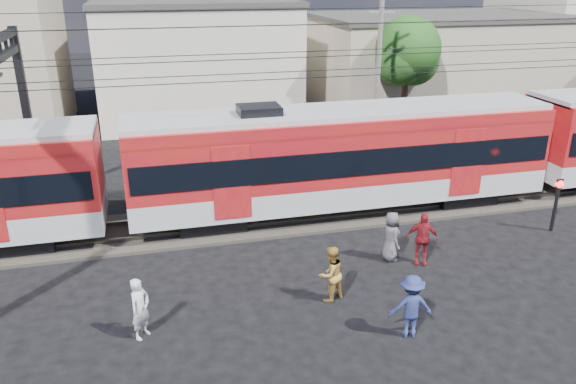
% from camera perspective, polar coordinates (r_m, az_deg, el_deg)
% --- Properties ---
extents(ground, '(120.00, 120.00, 0.00)m').
position_cam_1_polar(ground, '(15.30, 9.34, -14.36)').
color(ground, black).
rests_on(ground, ground).
extents(track_bed, '(70.00, 3.40, 0.12)m').
position_cam_1_polar(track_bed, '(21.84, 1.12, -2.38)').
color(track_bed, '#2D2823').
rests_on(track_bed, ground).
extents(rail_near, '(70.00, 0.12, 0.12)m').
position_cam_1_polar(rail_near, '(21.14, 1.66, -2.88)').
color(rail_near, '#59544C').
rests_on(rail_near, track_bed).
extents(rail_far, '(70.00, 0.12, 0.12)m').
position_cam_1_polar(rail_far, '(22.46, 0.61, -1.35)').
color(rail_far, '#59544C').
rests_on(rail_far, track_bed).
extents(commuter_train, '(50.30, 3.08, 4.17)m').
position_cam_1_polar(commuter_train, '(21.57, 6.05, 3.84)').
color(commuter_train, black).
rests_on(commuter_train, ground).
extents(catenary, '(70.00, 9.30, 7.52)m').
position_cam_1_polar(catenary, '(19.89, -23.88, 8.78)').
color(catenary, black).
rests_on(catenary, ground).
extents(building_midwest, '(12.24, 12.24, 7.30)m').
position_cam_1_polar(building_midwest, '(38.75, -9.49, 13.41)').
color(building_midwest, beige).
rests_on(building_midwest, ground).
extents(building_mideast, '(16.32, 10.20, 6.30)m').
position_cam_1_polar(building_mideast, '(40.62, 14.65, 12.66)').
color(building_mideast, tan).
rests_on(building_mideast, ground).
extents(building_east, '(10.20, 10.20, 8.30)m').
position_cam_1_polar(building_east, '(51.73, 26.76, 14.00)').
color(building_east, beige).
rests_on(building_east, ground).
extents(utility_pole_mid, '(1.80, 0.24, 8.50)m').
position_cam_1_polar(utility_pole_mid, '(28.93, 9.18, 12.53)').
color(utility_pole_mid, slate).
rests_on(utility_pole_mid, ground).
extents(tree_near, '(3.82, 3.64, 6.72)m').
position_cam_1_polar(tree_near, '(33.02, 12.28, 13.63)').
color(tree_near, '#382619').
rests_on(tree_near, ground).
extents(pedestrian_a, '(0.71, 0.73, 1.69)m').
position_cam_1_polar(pedestrian_a, '(15.16, -14.79, -11.37)').
color(pedestrian_a, silver).
rests_on(pedestrian_a, ground).
extents(pedestrian_b, '(1.00, 0.90, 1.68)m').
position_cam_1_polar(pedestrian_b, '(16.24, 4.36, -8.29)').
color(pedestrian_b, '#B48838').
rests_on(pedestrian_b, ground).
extents(pedestrian_c, '(1.22, 0.82, 1.75)m').
position_cam_1_polar(pedestrian_c, '(15.04, 12.38, -11.26)').
color(pedestrian_c, navy).
rests_on(pedestrian_c, ground).
extents(pedestrian_d, '(1.13, 0.81, 1.78)m').
position_cam_1_polar(pedestrian_d, '(18.62, 13.45, -4.60)').
color(pedestrian_d, maroon).
rests_on(pedestrian_d, ground).
extents(pedestrian_e, '(0.58, 0.85, 1.69)m').
position_cam_1_polar(pedestrian_e, '(18.66, 10.42, -4.45)').
color(pedestrian_e, '#4E4E53').
rests_on(pedestrian_e, ground).
extents(crossing_signal, '(0.29, 0.29, 2.02)m').
position_cam_1_polar(crossing_signal, '(22.36, 25.69, -0.30)').
color(crossing_signal, black).
rests_on(crossing_signal, ground).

